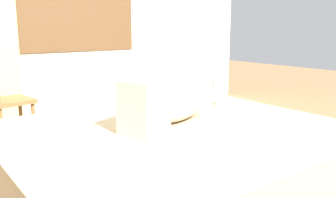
# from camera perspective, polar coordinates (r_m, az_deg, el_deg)

# --- Properties ---
(ground_plane) EXTENTS (16.00, 16.00, 0.00)m
(ground_plane) POSITION_cam_1_polar(r_m,az_deg,el_deg) (2.61, -1.82, -15.00)
(ground_plane) COLOR olive
(back_wall_with_window) EXTENTS (6.40, 0.14, 2.90)m
(back_wall_with_window) POSITION_cam_1_polar(r_m,az_deg,el_deg) (4.57, -20.30, 14.37)
(back_wall_with_window) COLOR beige
(back_wall_with_window) RESTS_ON ground
(bed) EXTENTS (2.26, 1.96, 0.49)m
(bed) POSITION_cam_1_polar(r_m,az_deg,el_deg) (2.52, 0.94, -9.92)
(bed) COLOR #38383D
(bed) RESTS_ON ground
(person_lying) EXTENTS (0.93, 0.52, 0.34)m
(person_lying) POSITION_cam_1_polar(r_m,az_deg,el_deg) (2.52, 0.07, -1.30)
(person_lying) COLOR #CCB299
(person_lying) RESTS_ON bed
(cat) EXTENTS (0.30, 0.26, 0.21)m
(cat) POSITION_cam_1_polar(r_m,az_deg,el_deg) (3.12, 6.80, 0.21)
(cat) COLOR gray
(cat) RESTS_ON bed
(chair_by_desk) EXTENTS (0.42, 0.42, 0.86)m
(chair_by_desk) POSITION_cam_1_polar(r_m,az_deg,el_deg) (3.73, -24.74, 0.27)
(chair_by_desk) COLOR brown
(chair_by_desk) RESTS_ON ground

